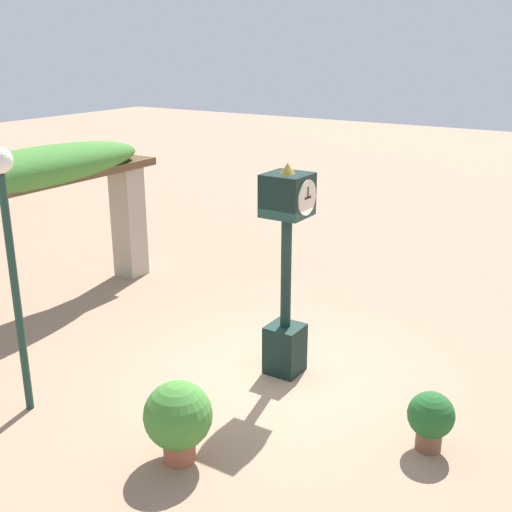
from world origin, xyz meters
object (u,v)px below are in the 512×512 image
object	(u,v)px
pedestal_clock	(286,267)
lamp_post	(8,229)
potted_plant_near_left	(178,418)
potted_plant_near_right	(431,418)

from	to	relation	value
pedestal_clock	lamp_post	bearing A→B (deg)	138.83
potted_plant_near_left	potted_plant_near_right	bearing A→B (deg)	-53.42
pedestal_clock	lamp_post	distance (m)	3.67
pedestal_clock	potted_plant_near_right	size ratio (longest dim) A/B	4.19
pedestal_clock	potted_plant_near_left	size ratio (longest dim) A/B	3.13
pedestal_clock	potted_plant_near_left	distance (m)	2.71
pedestal_clock	potted_plant_near_left	xyz separation A→B (m)	(-2.49, -0.03, -1.07)
potted_plant_near_left	lamp_post	bearing A→B (deg)	94.78
potted_plant_near_right	lamp_post	size ratio (longest dim) A/B	0.21
potted_plant_near_right	potted_plant_near_left	bearing A→B (deg)	126.58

